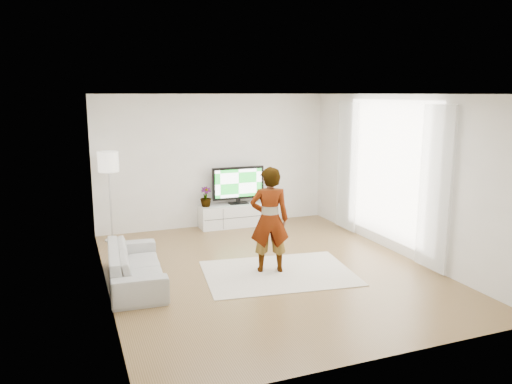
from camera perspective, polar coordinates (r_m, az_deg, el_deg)
name	(u,v)px	position (r m, az deg, el deg)	size (l,w,h in m)	color
floor	(268,269)	(8.20, 1.35, -8.84)	(6.00, 6.00, 0.00)	olive
ceiling	(269,94)	(7.70, 1.45, 11.13)	(6.00, 6.00, 0.00)	white
wall_left	(102,196)	(7.27, -17.14, -0.48)	(0.02, 6.00, 2.80)	white
wall_right	(400,176)	(9.07, 16.18, 1.82)	(0.02, 6.00, 2.80)	white
wall_back	(214,161)	(10.63, -4.78, 3.55)	(5.00, 0.02, 2.80)	white
wall_front	(380,234)	(5.25, 14.01, -4.72)	(5.00, 0.02, 2.80)	white
window	(389,170)	(9.29, 14.99, 2.40)	(0.01, 2.60, 2.50)	white
curtain_near	(435,189)	(8.25, 19.77, 0.35)	(0.04, 0.70, 2.60)	white
curtain_far	(347,166)	(10.33, 10.38, 2.90)	(0.04, 0.70, 2.60)	white
media_console	(239,215)	(10.76, -1.97, -2.61)	(1.71, 0.49, 0.48)	white
television	(238,184)	(10.65, -2.04, 0.94)	(1.14, 0.22, 0.80)	black
game_console	(271,196)	(10.94, 1.73, -0.49)	(0.06, 0.16, 0.22)	white
potted_plant	(206,197)	(10.45, -5.76, -0.55)	(0.23, 0.23, 0.41)	#3F7238
rug	(278,273)	(8.04, 2.58, -9.23)	(2.32, 1.67, 0.01)	beige
player	(270,220)	(7.87, 1.56, -3.17)	(0.62, 0.40, 1.69)	#334772
sofa	(135,265)	(7.75, -13.61, -8.13)	(1.95, 0.76, 0.57)	#B3B2AE
floor_lamp	(108,166)	(9.82, -16.52, 2.89)	(0.38, 0.38, 1.73)	silver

